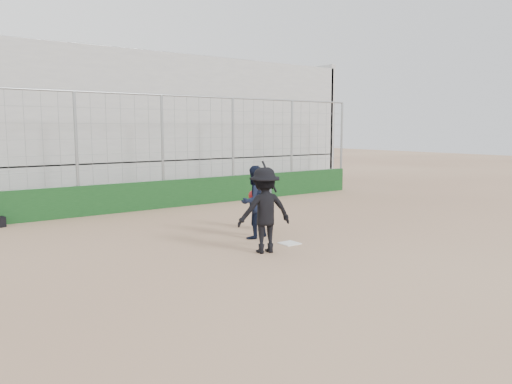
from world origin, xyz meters
TOP-DOWN VIEW (x-y plane):
  - ground at (0.00, 0.00)m, footprint 90.00×90.00m
  - home_plate at (0.00, 0.00)m, footprint 0.44×0.44m
  - backstop at (0.00, 7.00)m, footprint 18.10×0.25m
  - bleachers at (0.00, 11.95)m, footprint 20.25×6.70m
  - batter_at_plate at (-1.00, -0.29)m, footprint 1.41×1.04m
  - catcher_crouched at (-0.32, 1.06)m, footprint 1.07×0.93m
  - umpire at (0.51, 1.71)m, footprint 0.65×0.49m

SIDE VIEW (x-z plane):
  - ground at x=0.00m, z-range 0.00..0.00m
  - home_plate at x=0.00m, z-range 0.00..0.02m
  - catcher_crouched at x=-0.32m, z-range 0.00..1.26m
  - umpire at x=0.51m, z-range 0.00..1.46m
  - backstop at x=0.00m, z-range -1.06..2.98m
  - batter_at_plate at x=-1.00m, z-range -0.06..2.02m
  - bleachers at x=0.00m, z-range -0.57..6.41m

